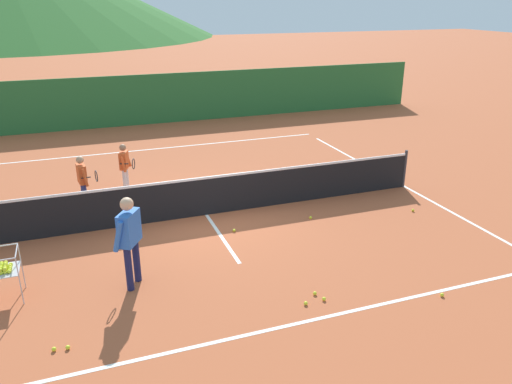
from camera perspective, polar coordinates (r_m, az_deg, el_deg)
name	(u,v)px	position (r m, az deg, el deg)	size (l,w,h in m)	color
ground_plane	(206,215)	(12.28, -5.62, -2.57)	(120.00, 120.00, 0.00)	#B25633
line_baseline_near	(283,327)	(8.35, 3.04, -14.96)	(11.37, 0.08, 0.01)	white
line_baseline_far	(161,148)	(17.94, -10.66, 4.87)	(11.37, 0.08, 0.01)	white
line_sideline_east	(404,186)	(14.63, 16.43, 0.61)	(0.08, 10.86, 0.01)	white
line_service_center	(206,215)	(12.28, -5.62, -2.56)	(0.08, 5.12, 0.01)	white
tennis_net	(206,196)	(12.09, -5.70, -0.41)	(11.33, 0.08, 1.05)	#333338
instructor	(129,234)	(9.18, -14.12, -4.60)	(0.57, 0.85, 1.72)	#191E4C
student_0	(83,177)	(13.03, -18.99, 1.58)	(0.48, 0.61, 1.35)	navy
student_1	(125,163)	(13.88, -14.62, 3.15)	(0.42, 0.70, 1.31)	silver
ball_cart	(1,269)	(9.73, -26.87, -7.72)	(0.58, 0.58, 0.90)	#B7B7BC
tennis_ball_0	(306,303)	(8.87, 5.64, -12.40)	(0.07, 0.07, 0.07)	yellow
tennis_ball_2	(311,218)	(12.06, 6.18, -2.88)	(0.07, 0.07, 0.07)	yellow
tennis_ball_3	(68,347)	(8.37, -20.49, -16.12)	(0.07, 0.07, 0.07)	yellow
tennis_ball_4	(413,210)	(12.98, 17.31, -1.98)	(0.07, 0.07, 0.07)	yellow
tennis_ball_5	(315,293)	(9.15, 6.67, -11.30)	(0.07, 0.07, 0.07)	yellow
tennis_ball_6	(324,299)	(9.02, 7.69, -11.88)	(0.07, 0.07, 0.07)	yellow
tennis_ball_7	(442,295)	(9.62, 20.27, -10.84)	(0.07, 0.07, 0.07)	yellow
tennis_ball_8	(234,230)	(11.36, -2.48, -4.36)	(0.07, 0.07, 0.07)	yellow
tennis_ball_9	(54,349)	(8.41, -21.86, -16.15)	(0.07, 0.07, 0.07)	yellow
windscreen_fence	(143,100)	(21.37, -12.66, 10.12)	(25.01, 0.08, 2.03)	#286B33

